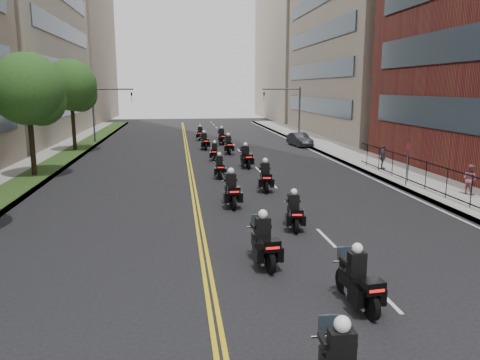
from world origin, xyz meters
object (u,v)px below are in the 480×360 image
object	(u,v)px
motorcycle_10	(204,142)
parked_sedan	(300,140)
motorcycle_9	(228,146)
motorcycle_12	(200,134)
motorcycle_6	(220,168)
pedestrian_b	(470,179)
motorcycle_3	(294,213)
motorcycle_2	(264,243)
motorcycle_11	(222,137)
motorcycle_5	(265,178)
motorcycle_1	(358,282)
motorcycle_7	(246,158)
pedestrian_c	(383,158)
motorcycle_4	(231,191)
motorcycle_8	(215,152)

from	to	relation	value
motorcycle_10	parked_sedan	bearing A→B (deg)	1.61
motorcycle_9	motorcycle_12	world-z (taller)	motorcycle_9
motorcycle_6	pedestrian_b	xyz separation A→B (m)	(12.29, -6.95, 0.29)
motorcycle_3	pedestrian_b	distance (m)	11.12
motorcycle_10	motorcycle_2	bearing A→B (deg)	-95.62
motorcycle_6	motorcycle_11	xyz separation A→B (m)	(1.78, 17.29, 0.09)
motorcycle_5	motorcycle_10	xyz separation A→B (m)	(-2.31, 17.80, -0.01)
motorcycle_2	motorcycle_3	world-z (taller)	motorcycle_2
motorcycle_5	motorcycle_9	xyz separation A→B (m)	(-0.44, 14.68, -0.00)
motorcycle_1	motorcycle_12	distance (m)	39.63
motorcycle_3	motorcycle_9	bearing A→B (deg)	97.29
pedestrian_b	motorcycle_7	bearing A→B (deg)	26.52
pedestrian_c	motorcycle_1	bearing A→B (deg)	-178.65
motorcycle_7	pedestrian_b	distance (m)	14.54
motorcycle_3	pedestrian_b	size ratio (longest dim) A/B	1.40
motorcycle_1	motorcycle_12	world-z (taller)	motorcycle_1
motorcycle_4	parked_sedan	world-z (taller)	motorcycle_4
motorcycle_3	motorcycle_12	xyz separation A→B (m)	(-2.15, 32.68, 0.02)
parked_sedan	motorcycle_7	bearing A→B (deg)	-128.54
motorcycle_8	motorcycle_9	distance (m)	3.75
motorcycle_2	motorcycle_10	bearing A→B (deg)	85.47
parked_sedan	pedestrian_c	size ratio (longest dim) A/B	2.43
motorcycle_1	motorcycle_10	size ratio (longest dim) A/B	0.96
motorcycle_1	motorcycle_12	bearing A→B (deg)	87.38
motorcycle_7	motorcycle_2	bearing A→B (deg)	-101.28
motorcycle_4	parked_sedan	xyz separation A→B (m)	(9.18, 22.23, -0.09)
motorcycle_5	motorcycle_7	size ratio (longest dim) A/B	1.00
motorcycle_5	motorcycle_8	bearing A→B (deg)	105.14
motorcycle_9	pedestrian_b	xyz separation A→B (m)	(10.57, -17.60, 0.22)
motorcycle_4	motorcycle_8	bearing A→B (deg)	87.45
motorcycle_1	motorcycle_5	bearing A→B (deg)	83.50
motorcycle_12	motorcycle_10	bearing A→B (deg)	-83.88
motorcycle_1	motorcycle_9	bearing A→B (deg)	84.79
motorcycle_2	motorcycle_3	xyz separation A→B (m)	(1.91, 3.69, -0.07)
motorcycle_2	motorcycle_4	size ratio (longest dim) A/B	0.97
motorcycle_8	motorcycle_11	size ratio (longest dim) A/B	0.84
motorcycle_4	motorcycle_11	xyz separation A→B (m)	(1.86, 24.51, -0.00)
motorcycle_2	motorcycle_6	bearing A→B (deg)	85.31
motorcycle_1	motorcycle_2	distance (m)	3.70
motorcycle_3	motorcycle_4	world-z (taller)	motorcycle_4
motorcycle_7	pedestrian_c	world-z (taller)	motorcycle_7
motorcycle_1	motorcycle_8	bearing A→B (deg)	88.18
motorcycle_2	motorcycle_11	xyz separation A→B (m)	(1.70, 32.11, 0.02)
motorcycle_11	motorcycle_12	size ratio (longest dim) A/B	1.10
motorcycle_8	pedestrian_c	size ratio (longest dim) A/B	1.31
motorcycle_6	motorcycle_9	xyz separation A→B (m)	(1.72, 10.65, 0.07)
motorcycle_9	parked_sedan	bearing A→B (deg)	30.67
motorcycle_2	parked_sedan	size ratio (longest dim) A/B	0.62
motorcycle_5	parked_sedan	world-z (taller)	motorcycle_5
motorcycle_7	pedestrian_b	size ratio (longest dim) A/B	1.55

